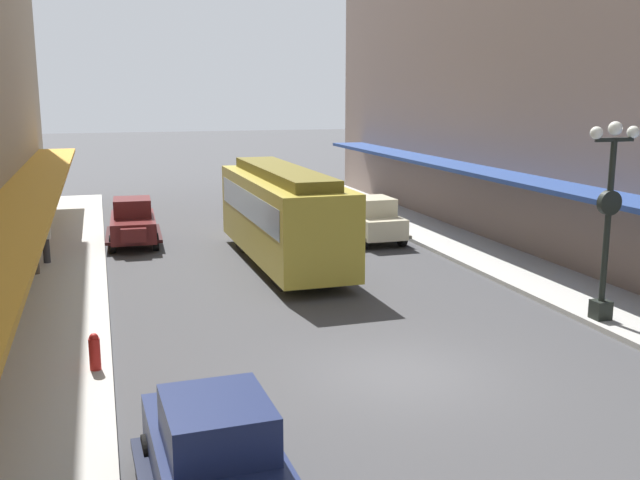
{
  "coord_description": "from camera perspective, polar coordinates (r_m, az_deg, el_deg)",
  "views": [
    {
      "loc": [
        -6.01,
        -13.68,
        6.03
      ],
      "look_at": [
        0.0,
        6.0,
        1.8
      ],
      "focal_mm": 40.58,
      "sensor_mm": 36.0,
      "label": 1
    }
  ],
  "objects": [
    {
      "name": "parked_car_0",
      "position": [
        10.92,
        -8.27,
        -16.29
      ],
      "size": [
        2.26,
        4.3,
        1.84
      ],
      "color": "#19234C",
      "rests_on": "ground"
    },
    {
      "name": "parked_car_1",
      "position": [
        29.66,
        4.05,
        1.71
      ],
      "size": [
        2.14,
        4.26,
        1.84
      ],
      "color": "beige",
      "rests_on": "ground"
    },
    {
      "name": "pedestrian_1",
      "position": [
        25.4,
        -21.62,
        -0.61
      ],
      "size": [
        0.36,
        0.28,
        1.67
      ],
      "color": "#4C4238",
      "rests_on": "sidewalk_left"
    },
    {
      "name": "streetcar",
      "position": [
        25.38,
        -2.98,
        2.24
      ],
      "size": [
        2.65,
        9.63,
        3.46
      ],
      "color": "gold",
      "rests_on": "ground"
    },
    {
      "name": "sidewalk_left",
      "position": [
        15.0,
        -21.74,
        -12.66
      ],
      "size": [
        3.0,
        60.0,
        0.15
      ],
      "primitive_type": "cube",
      "color": "#B7B5AD",
      "rests_on": "ground"
    },
    {
      "name": "pedestrian_0",
      "position": [
        26.94,
        -20.83,
        0.06
      ],
      "size": [
        0.36,
        0.24,
        1.64
      ],
      "color": "#2D2D33",
      "rests_on": "sidewalk_left"
    },
    {
      "name": "parked_car_3",
      "position": [
        29.87,
        -14.54,
        1.44
      ],
      "size": [
        2.27,
        4.31,
        1.84
      ],
      "color": "#591919",
      "rests_on": "ground"
    },
    {
      "name": "lamp_post_with_clock",
      "position": [
        19.94,
        21.79,
        2.0
      ],
      "size": [
        1.42,
        0.44,
        5.16
      ],
      "color": "black",
      "rests_on": "sidewalk_right"
    },
    {
      "name": "ground_plane",
      "position": [
        16.12,
        6.35,
        -10.43
      ],
      "size": [
        200.0,
        200.0,
        0.0
      ],
      "primitive_type": "plane",
      "color": "#424244"
    },
    {
      "name": "fire_hydrant",
      "position": [
        16.43,
        -17.35,
        -8.39
      ],
      "size": [
        0.24,
        0.24,
        0.82
      ],
      "color": "#B21E19",
      "rests_on": "sidewalk_left"
    }
  ]
}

